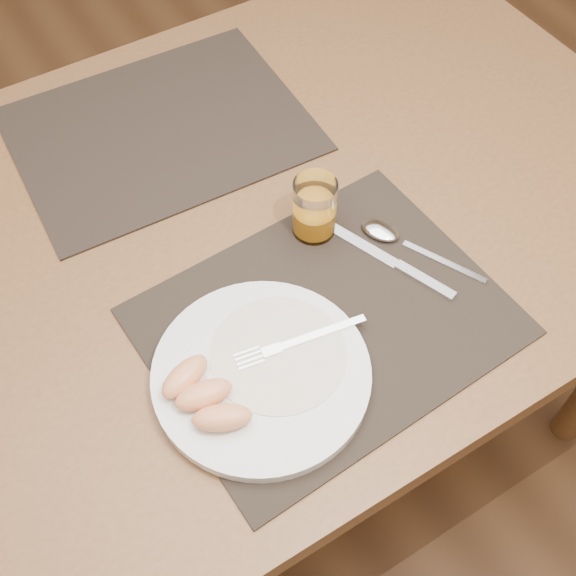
# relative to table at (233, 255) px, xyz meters

# --- Properties ---
(ground) EXTENTS (5.00, 5.00, 0.00)m
(ground) POSITION_rel_table_xyz_m (0.00, 0.00, -0.67)
(ground) COLOR brown
(ground) RESTS_ON ground
(table) EXTENTS (1.40, 0.90, 0.75)m
(table) POSITION_rel_table_xyz_m (0.00, 0.00, 0.00)
(table) COLOR brown
(table) RESTS_ON ground
(placemat_near) EXTENTS (0.47, 0.37, 0.00)m
(placemat_near) POSITION_rel_table_xyz_m (0.02, -0.22, 0.09)
(placemat_near) COLOR black
(placemat_near) RESTS_ON table
(placemat_far) EXTENTS (0.46, 0.37, 0.00)m
(placemat_far) POSITION_rel_table_xyz_m (-0.00, 0.22, 0.09)
(placemat_far) COLOR black
(placemat_far) RESTS_ON table
(plate) EXTENTS (0.27, 0.27, 0.02)m
(plate) POSITION_rel_table_xyz_m (-0.09, -0.25, 0.10)
(plate) COLOR white
(plate) RESTS_ON placemat_near
(plate_dressing) EXTENTS (0.17, 0.17, 0.00)m
(plate_dressing) POSITION_rel_table_xyz_m (-0.06, -0.24, 0.10)
(plate_dressing) COLOR white
(plate_dressing) RESTS_ON plate
(fork) EXTENTS (0.17, 0.05, 0.00)m
(fork) POSITION_rel_table_xyz_m (-0.04, -0.23, 0.11)
(fork) COLOR silver
(fork) RESTS_ON plate
(knife) EXTENTS (0.09, 0.21, 0.01)m
(knife) POSITION_rel_table_xyz_m (0.15, -0.20, 0.09)
(knife) COLOR silver
(knife) RESTS_ON placemat_near
(spoon) EXTENTS (0.10, 0.18, 0.01)m
(spoon) POSITION_rel_table_xyz_m (0.18, -0.15, 0.09)
(spoon) COLOR silver
(spoon) RESTS_ON placemat_near
(juice_glass) EXTENTS (0.06, 0.06, 0.09)m
(juice_glass) POSITION_rel_table_xyz_m (0.09, -0.08, 0.13)
(juice_glass) COLOR white
(juice_glass) RESTS_ON placemat_near
(grapefruit_wedges) EXTENTS (0.09, 0.13, 0.03)m
(grapefruit_wedges) POSITION_rel_table_xyz_m (-0.17, -0.25, 0.12)
(grapefruit_wedges) COLOR #F39963
(grapefruit_wedges) RESTS_ON plate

